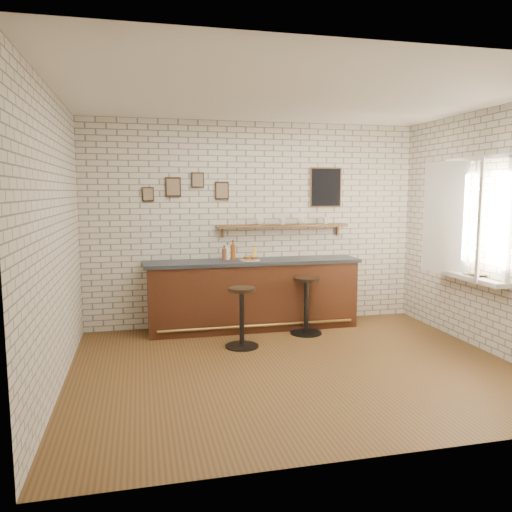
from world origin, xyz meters
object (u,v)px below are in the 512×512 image
at_px(condiment_bottle_yellow, 254,253).
at_px(book_upper, 470,273).
at_px(ciabatta_sandwich, 251,257).
at_px(bitters_bottle_amber, 233,252).
at_px(shelf_cup_c, 301,221).
at_px(bitters_bottle_white, 228,253).
at_px(bar_stool_left, 242,315).
at_px(shelf_cup_d, 326,220).
at_px(bitters_bottle_brown, 224,254).
at_px(shelf_cup_a, 260,221).
at_px(shelf_cup_b, 282,221).
at_px(book_lower, 470,275).
at_px(bar_stool_right, 306,304).
at_px(bar_counter, 253,294).
at_px(sandwich_plate, 250,260).

xyz_separation_m(condiment_bottle_yellow, book_upper, (2.43, -1.61, -0.13)).
height_order(ciabatta_sandwich, bitters_bottle_amber, bitters_bottle_amber).
xyz_separation_m(shelf_cup_c, book_upper, (1.70, -1.69, -0.59)).
relative_size(ciabatta_sandwich, bitters_bottle_white, 0.98).
height_order(ciabatta_sandwich, bar_stool_left, ciabatta_sandwich).
distance_m(shelf_cup_d, book_upper, 2.21).
bearing_deg(bitters_bottle_brown, shelf_cup_d, 2.71).
bearing_deg(shelf_cup_a, bitters_bottle_white, -171.29).
distance_m(bitters_bottle_brown, condiment_bottle_yellow, 0.45).
bearing_deg(shelf_cup_c, shelf_cup_a, 122.05).
bearing_deg(ciabatta_sandwich, bitters_bottle_amber, 141.82).
xyz_separation_m(bitters_bottle_amber, condiment_bottle_yellow, (0.32, 0.00, -0.03)).
height_order(bitters_bottle_white, bar_stool_left, bitters_bottle_white).
relative_size(bitters_bottle_brown, shelf_cup_c, 1.63).
relative_size(shelf_cup_a, shelf_cup_b, 1.21).
bearing_deg(condiment_bottle_yellow, book_upper, -33.52).
bearing_deg(bitters_bottle_brown, bitters_bottle_white, 0.00).
distance_m(ciabatta_sandwich, book_upper, 2.91).
bearing_deg(bitters_bottle_white, shelf_cup_d, 2.79).
bearing_deg(shelf_cup_c, book_lower, -102.80).
relative_size(bitters_bottle_white, shelf_cup_b, 2.19).
bearing_deg(bar_stool_right, bitters_bottle_brown, 151.86).
bearing_deg(bar_stool_right, shelf_cup_a, 128.74).
bearing_deg(bar_stool_right, shelf_cup_c, 79.34).
bearing_deg(condiment_bottle_yellow, shelf_cup_b, 9.56).
relative_size(ciabatta_sandwich, condiment_bottle_yellow, 1.18).
height_order(bar_counter, bitters_bottle_amber, bitters_bottle_amber).
relative_size(bitters_bottle_amber, bar_stool_right, 0.35).
bearing_deg(bitters_bottle_brown, bar_stool_right, -28.14).
height_order(bar_counter, condiment_bottle_yellow, condiment_bottle_yellow).
xyz_separation_m(bitters_bottle_white, book_lower, (2.83, -1.61, -0.16)).
distance_m(bitters_bottle_white, book_lower, 3.26).
relative_size(shelf_cup_a, book_lower, 0.57).
bearing_deg(shelf_cup_d, bitters_bottle_white, 164.15).
height_order(sandwich_plate, shelf_cup_c, shelf_cup_c).
bearing_deg(sandwich_plate, bar_counter, 41.45).
bearing_deg(shelf_cup_a, bitters_bottle_brown, -172.04).
xyz_separation_m(bar_counter, condiment_bottle_yellow, (0.05, 0.13, 0.58)).
relative_size(ciabatta_sandwich, shelf_cup_c, 1.79).
bearing_deg(bitters_bottle_white, shelf_cup_b, 5.07).
height_order(condiment_bottle_yellow, shelf_cup_c, shelf_cup_c).
relative_size(ciabatta_sandwich, book_upper, 0.90).
bearing_deg(bar_counter, bar_stool_left, -112.18).
distance_m(shelf_cup_b, book_lower, 2.68).
bearing_deg(book_lower, condiment_bottle_yellow, 122.92).
relative_size(bitters_bottle_white, book_upper, 0.92).
xyz_separation_m(bitters_bottle_white, condiment_bottle_yellow, (0.40, 0.00, -0.01)).
bearing_deg(bitters_bottle_amber, book_upper, -30.36).
bearing_deg(shelf_cup_c, bitters_bottle_white, 125.82).
height_order(sandwich_plate, bitters_bottle_amber, bitters_bottle_amber).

